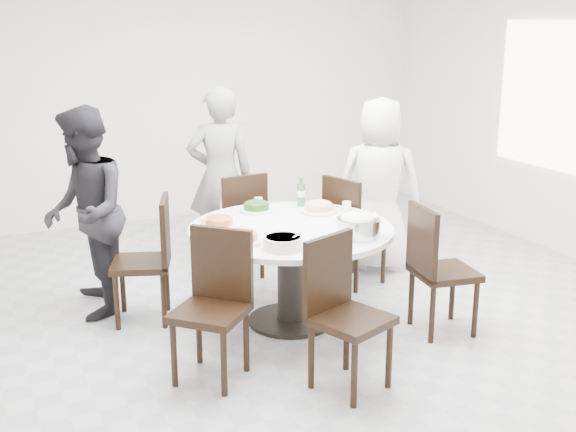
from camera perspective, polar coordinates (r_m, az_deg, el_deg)
name	(u,v)px	position (r m, az deg, el deg)	size (l,w,h in m)	color
floor	(287,306)	(5.81, -0.09, -7.10)	(6.00, 6.00, 0.01)	#ACABB0
wall_back	(175,94)	(8.24, -8.94, 9.47)	(6.00, 0.01, 2.80)	white
dining_table	(291,275)	(5.38, 0.22, -4.70)	(1.50, 1.50, 0.75)	white
chair_ne	(356,230)	(6.18, 5.41, -1.10)	(0.42, 0.42, 0.95)	black
chair_n	(235,225)	(6.33, -4.18, -0.68)	(0.42, 0.42, 0.95)	black
chair_nw	(141,260)	(5.50, -11.55, -3.46)	(0.42, 0.42, 0.95)	black
chair_sw	(210,309)	(4.54, -6.21, -7.33)	(0.42, 0.42, 0.95)	black
chair_s	(351,316)	(4.43, 5.01, -7.91)	(0.42, 0.42, 0.95)	black
chair_se	(445,269)	(5.32, 12.28, -4.14)	(0.42, 0.42, 0.95)	black
diner_right	(379,185)	(6.50, 7.23, 2.47)	(0.76, 0.50, 1.56)	white
diner_middle	(220,177)	(6.64, -5.38, 3.13)	(0.60, 0.39, 1.64)	black
diner_left	(85,213)	(5.64, -15.75, 0.23)	(0.78, 0.61, 1.61)	black
dish_greens	(256,208)	(5.66, -2.51, 0.64)	(0.26, 0.26, 0.07)	white
dish_pale	(319,208)	(5.64, 2.43, 0.65)	(0.28, 0.28, 0.08)	white
dish_orange	(218,223)	(5.25, -5.53, -0.55)	(0.27, 0.27, 0.07)	white
dish_redbrown	(358,222)	(5.29, 5.55, -0.49)	(0.26, 0.26, 0.07)	white
dish_tofu	(242,238)	(4.88, -3.69, -1.73)	(0.29, 0.29, 0.07)	white
rice_bowl	(358,228)	(5.04, 5.57, -0.92)	(0.30, 0.30, 0.13)	silver
soup_bowl	(283,243)	(4.76, -0.40, -2.11)	(0.26, 0.26, 0.08)	white
beverage_bottle	(301,191)	(5.83, 1.03, 1.95)	(0.07, 0.07, 0.24)	#2A6A36
tea_cups	(263,202)	(5.81, -1.99, 1.11)	(0.07, 0.07, 0.08)	white
chopsticks	(255,205)	(5.87, -2.64, 0.91)	(0.24, 0.04, 0.01)	tan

